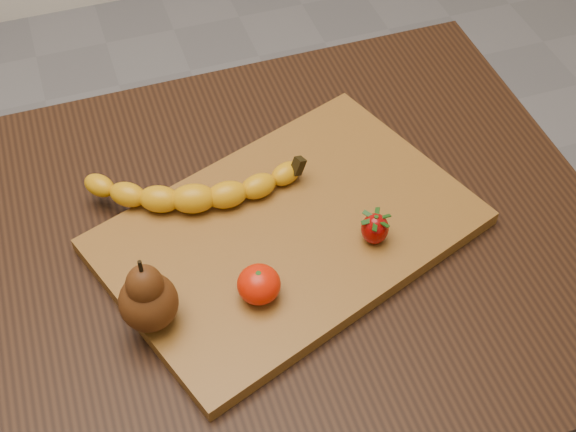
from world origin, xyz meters
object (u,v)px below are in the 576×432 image
object	(u,v)px
table	(225,298)
pear	(146,292)
mandarin	(259,284)
cutting_board	(288,232)

from	to	relation	value
table	pear	bearing A→B (deg)	-141.05
mandarin	table	bearing A→B (deg)	104.07
cutting_board	mandarin	xyz separation A→B (m)	(-0.07, -0.09, 0.03)
pear	mandarin	bearing A→B (deg)	-3.51
table	mandarin	bearing A→B (deg)	-75.93
table	cutting_board	bearing A→B (deg)	-0.99
cutting_board	mandarin	distance (m)	0.12
pear	table	bearing A→B (deg)	38.95
table	pear	distance (m)	0.22
pear	mandarin	size ratio (longest dim) A/B	2.05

